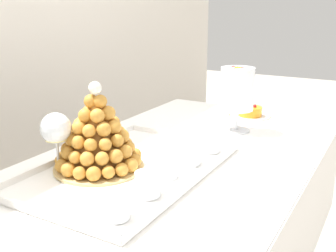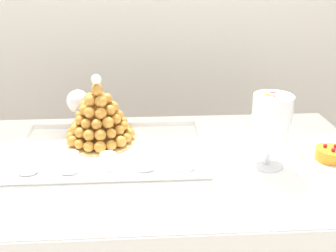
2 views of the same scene
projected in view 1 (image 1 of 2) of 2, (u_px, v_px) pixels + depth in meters
The scene contains 11 objects.
buffet_table at pixel (177, 191), 1.30m from camera, with size 1.43×0.79×0.73m.
serving_tray at pixel (129, 169), 1.15m from camera, with size 0.65×0.42×0.02m.
croquembouche at pixel (98, 137), 1.12m from camera, with size 0.26×0.26×0.25m.
dessert_cup_left at pixel (116, 208), 0.88m from camera, with size 0.06×0.06×0.05m.
dessert_cup_mid_left at pixel (148, 185), 0.98m from camera, with size 0.06×0.06×0.06m.
dessert_cup_centre at pixel (169, 169), 1.09m from camera, with size 0.05×0.05×0.05m.
dessert_cup_mid_right at pixel (190, 155), 1.18m from camera, with size 0.06×0.06×0.06m.
dessert_cup_right at pixel (211, 144), 1.28m from camera, with size 0.06×0.06×0.05m.
macaron_goblet at pixel (237, 90), 1.48m from camera, with size 0.12×0.12×0.25m.
fruit_tart_plate at pixel (250, 113), 1.70m from camera, with size 0.18×0.18×0.06m.
wine_glass at pixel (56, 130), 1.08m from camera, with size 0.08×0.08×0.18m.
Camera 1 is at (-1.04, -0.56, 1.19)m, focal length 43.25 mm.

